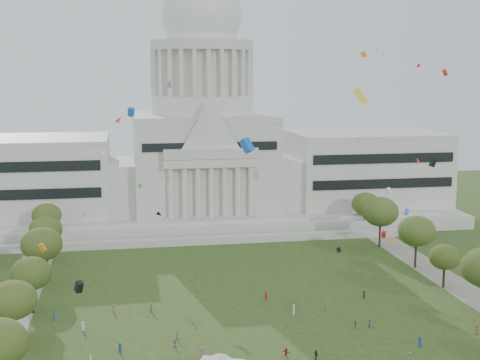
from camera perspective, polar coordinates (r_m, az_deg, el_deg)
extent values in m
cube|color=beige|center=(220.39, -3.16, -2.78)|extent=(160.00, 60.00, 4.00)
cube|color=beige|center=(188.74, -1.96, -5.13)|extent=(130.00, 3.00, 2.00)
cube|color=beige|center=(196.07, -2.29, -4.13)|extent=(140.00, 3.00, 5.00)
cube|color=beige|center=(217.61, -17.70, 0.12)|extent=(50.00, 34.00, 22.00)
cube|color=beige|center=(230.09, 10.57, 0.88)|extent=(50.00, 34.00, 22.00)
cube|color=beige|center=(214.10, -10.28, -0.54)|extent=(12.00, 26.00, 16.00)
cube|color=beige|center=(220.41, 3.89, -0.14)|extent=(12.00, 26.00, 16.00)
cube|color=beige|center=(216.65, -3.17, 1.31)|extent=(44.00, 38.00, 28.00)
cube|color=beige|center=(196.55, -2.48, 1.45)|extent=(28.00, 3.00, 2.40)
cube|color=black|center=(200.48, -18.36, -0.08)|extent=(46.00, 0.40, 11.00)
cube|color=black|center=(213.96, 12.19, 0.75)|extent=(46.00, 0.40, 11.00)
cylinder|color=beige|center=(214.84, -3.22, 6.44)|extent=(32.00, 32.00, 6.00)
cylinder|color=beige|center=(214.60, -3.24, 9.11)|extent=(28.00, 28.00, 14.00)
cylinder|color=beige|center=(214.75, -3.26, 11.38)|extent=(32.40, 32.40, 3.00)
cylinder|color=beige|center=(215.03, -3.28, 12.84)|extent=(22.00, 22.00, 8.00)
ellipsoid|color=silver|center=(215.32, -3.29, 13.90)|extent=(25.00, 25.00, 26.20)
cube|color=gray|center=(139.47, -19.06, -11.32)|extent=(8.00, 160.00, 0.04)
cube|color=gray|center=(155.97, 18.90, -9.11)|extent=(8.00, 160.00, 0.04)
cylinder|color=black|center=(126.32, -18.68, -12.16)|extent=(0.56, 0.56, 5.47)
ellipsoid|color=#3E4E1C|center=(124.38, -18.82, -9.67)|extent=(8.42, 8.42, 6.89)
cylinder|color=black|center=(141.68, -17.29, -9.78)|extent=(0.56, 0.56, 5.27)
ellipsoid|color=#324B17|center=(140.00, -17.40, -7.61)|extent=(8.12, 8.12, 6.65)
cylinder|color=black|center=(157.41, 16.99, -7.98)|extent=(0.56, 0.56, 4.56)
ellipsoid|color=#364714|center=(156.09, 17.07, -6.29)|extent=(7.01, 7.01, 5.74)
cylinder|color=black|center=(159.07, -16.47, -7.50)|extent=(0.56, 0.56, 6.03)
ellipsoid|color=#364819|center=(157.39, -16.57, -5.27)|extent=(9.29, 9.29, 7.60)
cylinder|color=black|center=(170.77, 14.75, -6.29)|extent=(0.56, 0.56, 5.97)
ellipsoid|color=#3C4F1D|center=(169.23, 14.83, -4.22)|extent=(9.19, 9.19, 7.52)
cylinder|color=black|center=(177.07, -16.17, -5.89)|extent=(0.56, 0.56, 5.41)
ellipsoid|color=#3D5118|center=(175.70, -16.25, -4.09)|extent=(8.33, 8.33, 6.81)
cylinder|color=black|center=(188.11, 11.84, -4.69)|extent=(0.56, 0.56, 6.37)
ellipsoid|color=#39501E|center=(186.62, 11.90, -2.67)|extent=(9.82, 9.82, 8.03)
cylinder|color=black|center=(194.73, -16.10, -4.54)|extent=(0.56, 0.56, 5.32)
ellipsoid|color=#3D4D1C|center=(193.51, -16.17, -2.92)|extent=(8.19, 8.19, 6.70)
cylinder|color=black|center=(205.34, 10.62, -3.61)|extent=(0.56, 0.56, 5.47)
ellipsoid|color=#3D5217|center=(204.15, 10.67, -2.02)|extent=(8.42, 8.42, 6.89)
pyramid|color=silver|center=(105.77, -1.86, -15.06)|extent=(12.71, 12.71, 2.30)
imported|color=olive|center=(133.09, 19.53, -11.94)|extent=(0.87, 1.04, 1.82)
imported|color=#994C8C|center=(131.21, 11.04, -11.92)|extent=(0.92, 0.89, 1.63)
imported|color=#26262B|center=(116.46, 6.50, -14.59)|extent=(0.94, 1.14, 1.71)
imported|color=#B21E1E|center=(116.75, 3.95, -14.50)|extent=(1.53, 1.46, 1.63)
imported|color=#994C8C|center=(120.77, -5.58, -13.74)|extent=(0.81, 0.68, 1.43)
imported|color=olive|center=(117.90, 14.27, -14.46)|extent=(1.28, 1.37, 1.92)
imported|color=#4C4C51|center=(130.54, 9.81, -12.05)|extent=(0.72, 0.91, 1.37)
cube|color=#26262B|center=(146.92, 10.53, -9.57)|extent=(0.45, 0.31, 1.61)
cube|color=silver|center=(116.70, -12.62, -14.76)|extent=(0.30, 0.43, 1.50)
cube|color=olive|center=(138.83, -10.77, -10.70)|extent=(0.39, 0.50, 1.64)
cube|color=#33723F|center=(137.63, -7.59, -10.79)|extent=(0.49, 0.53, 1.70)
cube|color=silver|center=(130.84, -13.25, -12.04)|extent=(0.51, 0.51, 1.69)
cube|color=#33723F|center=(139.19, 4.79, -10.49)|extent=(0.55, 0.48, 1.76)
cube|color=#994C8C|center=(139.41, 7.47, -10.53)|extent=(0.33, 0.47, 1.65)
cube|color=navy|center=(124.51, 15.09, -13.20)|extent=(0.57, 0.50, 1.84)
cube|color=olive|center=(131.29, -4.13, -11.77)|extent=(0.28, 0.43, 1.56)
cube|color=#994C8C|center=(116.32, -3.25, -14.51)|extent=(0.46, 0.58, 1.93)
cube|color=silver|center=(135.71, 4.62, -10.97)|extent=(0.46, 0.59, 1.95)
cube|color=#B21E1E|center=(143.53, 2.23, -9.86)|extent=(0.51, 0.52, 1.70)
cube|color=#4C4C51|center=(123.85, -5.38, -13.11)|extent=(0.30, 0.44, 1.53)
cube|color=navy|center=(120.12, -10.20, -13.91)|extent=(0.45, 0.53, 1.69)
cube|color=navy|center=(136.70, -15.60, -11.23)|extent=(0.26, 0.41, 1.54)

